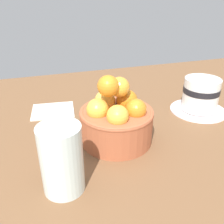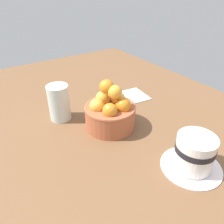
% 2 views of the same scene
% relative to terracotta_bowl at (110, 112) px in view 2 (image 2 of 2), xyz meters
% --- Properties ---
extents(ground_plane, '(1.38, 0.98, 0.04)m').
position_rel_terracotta_bowl_xyz_m(ground_plane, '(0.00, -0.00, -0.07)').
color(ground_plane, brown).
extents(terracotta_bowl, '(0.15, 0.15, 0.14)m').
position_rel_terracotta_bowl_xyz_m(terracotta_bowl, '(0.00, 0.00, 0.00)').
color(terracotta_bowl, '#AD5938').
rests_on(terracotta_bowl, ground_plane).
extents(coffee_cup, '(0.14, 0.14, 0.09)m').
position_rel_terracotta_bowl_xyz_m(coffee_cup, '(0.25, 0.06, -0.01)').
color(coffee_cup, white).
rests_on(coffee_cup, ground_plane).
extents(water_glass, '(0.07, 0.07, 0.11)m').
position_rel_terracotta_bowl_xyz_m(water_glass, '(-0.12, -0.11, 0.01)').
color(water_glass, silver).
rests_on(water_glass, ground_plane).
extents(folded_napkin, '(0.12, 0.11, 0.01)m').
position_rel_terracotta_bowl_xyz_m(folded_napkin, '(-0.11, 0.18, -0.05)').
color(folded_napkin, white).
rests_on(folded_napkin, ground_plane).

